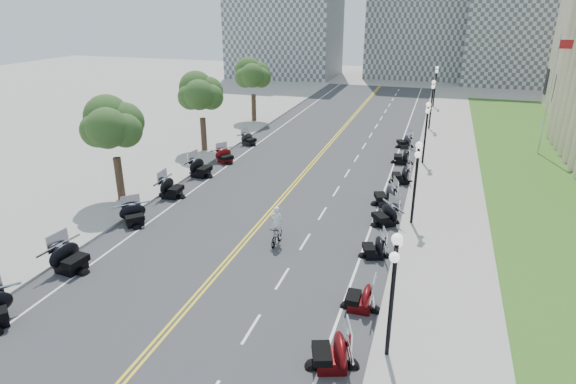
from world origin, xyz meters
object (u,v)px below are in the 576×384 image
(motorcycle_n_3, at_px, (331,350))
(bicycle, at_px, (277,235))
(flagpole, at_px, (549,97))
(cyclist_rider, at_px, (276,210))

(motorcycle_n_3, relative_size, bicycle, 1.18)
(flagpole, height_order, cyclist_rider, flagpole)
(motorcycle_n_3, xyz_separation_m, cyclist_rider, (-4.95, 8.42, 1.27))
(motorcycle_n_3, bearing_deg, cyclist_rider, -168.89)
(bicycle, height_order, cyclist_rider, cyclist_rider)
(flagpole, height_order, bicycle, flagpole)
(flagpole, xyz_separation_m, bicycle, (-16.21, -22.71, -4.47))
(flagpole, relative_size, bicycle, 5.62)
(motorcycle_n_3, height_order, cyclist_rider, cyclist_rider)
(cyclist_rider, bearing_deg, bicycle, -0.00)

